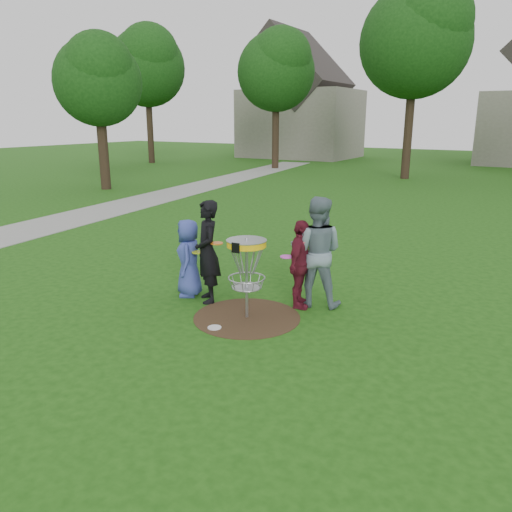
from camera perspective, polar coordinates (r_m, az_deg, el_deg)
The scene contains 11 objects.
ground at distance 8.45m, azimuth -1.05°, elevation -7.02°, with size 100.00×100.00×0.00m, color #19470F.
dirt_patch at distance 8.45m, azimuth -1.05°, elevation -6.99°, with size 1.80×1.80×0.01m, color #47331E.
concrete_path at distance 20.59m, azimuth -13.17°, elevation 6.06°, with size 2.20×40.00×0.02m, color #9E9E99.
player_blue at distance 9.34m, azimuth -7.69°, elevation -0.22°, with size 0.71×0.46×1.45m, color #38459B.
player_black at distance 8.95m, azimuth -5.57°, elevation 0.48°, with size 0.68×0.44×1.86m, color black.
player_grey at distance 8.79m, azimuth 6.91°, elevation 0.48°, with size 0.95×0.74×1.95m, color slate.
player_maroon at distance 8.69m, azimuth 5.06°, elevation -0.97°, with size 0.92×0.38×1.56m, color maroon.
disc_on_grass at distance 8.06m, azimuth -4.77°, elevation -8.17°, with size 0.22×0.22×0.02m, color white.
disc_golf_basket at distance 8.11m, azimuth -1.08°, elevation -0.36°, with size 0.66×0.67×1.38m.
held_discs at distance 8.68m, azimuth -0.67°, elevation 0.88°, with size 2.03×0.90×0.32m.
tree_row at distance 27.71m, azimuth 24.53°, elevation 20.33°, with size 51.20×17.42×9.90m.
Camera 1 is at (4.12, -6.63, 3.23)m, focal length 35.00 mm.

